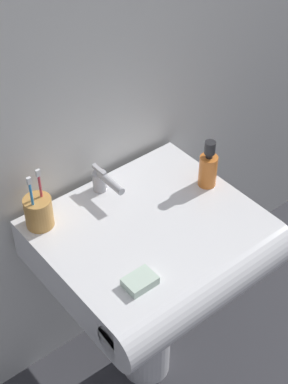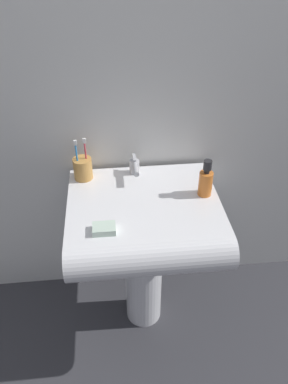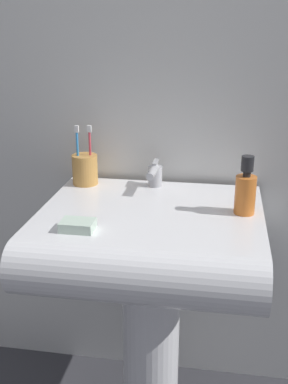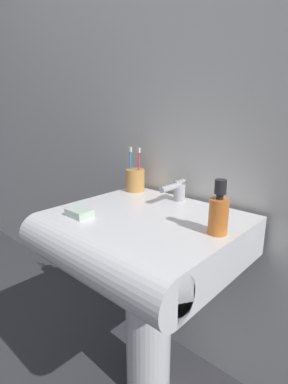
{
  "view_description": "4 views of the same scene",
  "coord_description": "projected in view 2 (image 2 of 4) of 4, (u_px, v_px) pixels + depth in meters",
  "views": [
    {
      "loc": [
        -0.74,
        -0.9,
        1.85
      ],
      "look_at": [
        0.0,
        0.02,
        0.81
      ],
      "focal_mm": 55.0,
      "sensor_mm": 36.0,
      "label": 1
    },
    {
      "loc": [
        -0.12,
        -1.13,
        1.6
      ],
      "look_at": [
        0.0,
        -0.0,
        0.75
      ],
      "focal_mm": 35.0,
      "sensor_mm": 36.0,
      "label": 2
    },
    {
      "loc": [
        0.18,
        -1.18,
        1.19
      ],
      "look_at": [
        -0.02,
        0.0,
        0.76
      ],
      "focal_mm": 45.0,
      "sensor_mm": 36.0,
      "label": 3
    },
    {
      "loc": [
        0.61,
        -0.69,
        1.05
      ],
      "look_at": [
        -0.02,
        0.0,
        0.79
      ],
      "focal_mm": 28.0,
      "sensor_mm": 36.0,
      "label": 4
    }
  ],
  "objects": [
    {
      "name": "sink_pedestal",
      "position": [
        144.0,
        273.0,
        1.7
      ],
      "size": [
        0.17,
        0.17,
        0.58
      ],
      "primitive_type": "cylinder",
      "color": "white",
      "rests_on": "ground"
    },
    {
      "name": "ground_plane",
      "position": [
        144.0,
        312.0,
        1.87
      ],
      "size": [
        6.0,
        6.0,
        0.0
      ],
      "primitive_type": "plane",
      "color": "#38383D",
      "rests_on": "ground"
    },
    {
      "name": "wall_back",
      "position": [
        136.0,
        49.0,
        1.38
      ],
      "size": [
        5.0,
        0.05,
        2.4
      ],
      "primitive_type": "cube",
      "color": "silver",
      "rests_on": "ground"
    },
    {
      "name": "sink_basin",
      "position": [
        145.0,
        222.0,
        1.44
      ],
      "size": [
        0.59,
        0.54,
        0.13
      ],
      "color": "white",
      "rests_on": "sink_pedestal"
    },
    {
      "name": "bar_soap",
      "position": [
        104.0,
        229.0,
        1.29
      ],
      "size": [
        0.08,
        0.06,
        0.02
      ],
      "primitive_type": "cube",
      "color": "silver",
      "rests_on": "sink_basin"
    },
    {
      "name": "soap_bottle",
      "position": [
        206.0,
        181.0,
        1.44
      ],
      "size": [
        0.05,
        0.05,
        0.15
      ],
      "color": "orange",
      "rests_on": "sink_basin"
    },
    {
      "name": "toothbrush_cup",
      "position": [
        83.0,
        168.0,
        1.54
      ],
      "size": [
        0.08,
        0.08,
        0.18
      ],
      "color": "#D19347",
      "rests_on": "sink_basin"
    },
    {
      "name": "faucet",
      "position": [
        135.0,
        166.0,
        1.56
      ],
      "size": [
        0.04,
        0.14,
        0.08
      ],
      "color": "#B7B7BC",
      "rests_on": "sink_basin"
    }
  ]
}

